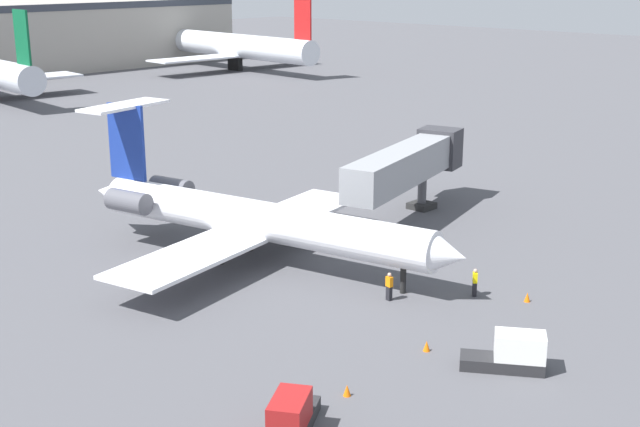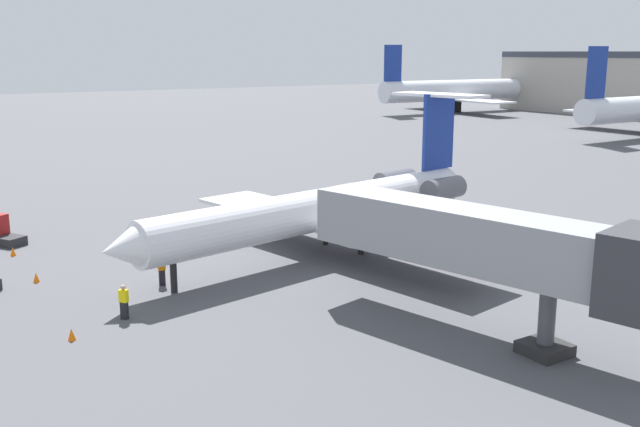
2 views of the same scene
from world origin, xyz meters
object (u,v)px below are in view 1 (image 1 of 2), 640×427
object	(u,v)px
regional_jet	(247,217)
ground_crew_marshaller	(475,282)
traffic_cone_far	(527,297)
baggage_tug_trailing	(292,417)
traffic_cone_mid	(427,346)
ground_crew_loader	(389,286)
baggage_tug_lead	(512,354)
traffic_cone_near	(347,390)
jet_bridge	(411,163)
parked_airliner_east_mid	(235,46)

from	to	relation	value
regional_jet	ground_crew_marshaller	bearing A→B (deg)	-72.82
ground_crew_marshaller	traffic_cone_far	size ratio (longest dim) A/B	3.07
baggage_tug_trailing	traffic_cone_far	size ratio (longest dim) A/B	7.57
traffic_cone_mid	ground_crew_loader	bearing A→B (deg)	53.66
baggage_tug_lead	traffic_cone_far	size ratio (longest dim) A/B	7.51
baggage_tug_trailing	traffic_cone_near	world-z (taller)	baggage_tug_trailing
jet_bridge	baggage_tug_trailing	world-z (taller)	jet_bridge
ground_crew_loader	parked_airliner_east_mid	size ratio (longest dim) A/B	0.04
jet_bridge	baggage_tug_lead	distance (m)	26.75
baggage_tug_lead	traffic_cone_near	bearing A→B (deg)	150.70
baggage_tug_lead	traffic_cone_mid	xyz separation A→B (m)	(-1.06, 4.23, -0.56)
parked_airliner_east_mid	jet_bridge	bearing A→B (deg)	-124.47
jet_bridge	traffic_cone_near	xyz separation A→B (m)	(-25.32, -15.39, -3.97)
ground_crew_loader	parked_airliner_east_mid	world-z (taller)	parked_airliner_east_mid
jet_bridge	traffic_cone_far	size ratio (longest dim) A/B	30.79
regional_jet	ground_crew_loader	distance (m)	11.55
ground_crew_marshaller	baggage_tug_lead	bearing A→B (deg)	-136.87
traffic_cone_mid	parked_airliner_east_mid	size ratio (longest dim) A/B	0.01
ground_crew_loader	baggage_tug_lead	world-z (taller)	baggage_tug_lead
ground_crew_marshaller	ground_crew_loader	xyz separation A→B (m)	(-3.92, 3.30, 0.00)
ground_crew_loader	baggage_tug_lead	distance (m)	10.36
ground_crew_loader	baggage_tug_trailing	distance (m)	15.85
baggage_tug_trailing	traffic_cone_far	bearing A→B (deg)	0.63
regional_jet	traffic_cone_mid	distance (m)	17.58
baggage_tug_lead	ground_crew_loader	bearing A→B (deg)	72.57
baggage_tug_trailing	parked_airliner_east_mid	bearing A→B (deg)	48.81
baggage_tug_trailing	traffic_cone_mid	xyz separation A→B (m)	(10.39, 0.62, -0.56)
ground_crew_loader	parked_airliner_east_mid	distance (m)	116.38
parked_airliner_east_mid	traffic_cone_near	bearing A→B (deg)	-129.95
baggage_tug_lead	traffic_cone_far	world-z (taller)	baggage_tug_lead
traffic_cone_mid	regional_jet	bearing A→B (deg)	78.18
regional_jet	parked_airliner_east_mid	distance (m)	108.00
jet_bridge	traffic_cone_far	world-z (taller)	jet_bridge
baggage_tug_trailing	parked_airliner_east_mid	xyz separation A→B (m)	(85.89, 98.16, 3.62)
baggage_tug_trailing	regional_jet	bearing A→B (deg)	51.64
regional_jet	jet_bridge	xyz separation A→B (m)	(15.47, -1.72, 1.27)
regional_jet	traffic_cone_near	distance (m)	19.92
ground_crew_loader	jet_bridge	bearing A→B (deg)	32.92
jet_bridge	traffic_cone_mid	bearing A→B (deg)	-141.23
jet_bridge	traffic_cone_far	bearing A→B (deg)	-121.59
baggage_tug_trailing	parked_airliner_east_mid	world-z (taller)	parked_airliner_east_mid
jet_bridge	ground_crew_loader	bearing A→B (deg)	-147.08
ground_crew_marshaller	traffic_cone_mid	world-z (taller)	ground_crew_marshaller
ground_crew_marshaller	baggage_tug_lead	distance (m)	9.63
regional_jet	baggage_tug_lead	bearing A→B (deg)	-96.72
ground_crew_marshaller	traffic_cone_mid	size ratio (longest dim) A/B	3.07
regional_jet	ground_crew_loader	world-z (taller)	regional_jet
baggage_tug_lead	baggage_tug_trailing	size ratio (longest dim) A/B	0.99
regional_jet	traffic_cone_far	xyz separation A→B (m)	(5.83, -17.41, -2.69)
baggage_tug_trailing	traffic_cone_far	xyz separation A→B (m)	(19.78, 0.22, -0.56)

